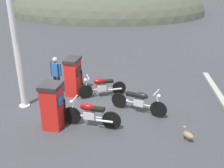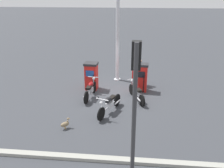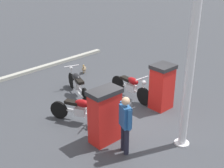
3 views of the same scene
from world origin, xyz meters
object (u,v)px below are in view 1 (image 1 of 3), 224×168
object	(u,v)px
motorcycle_near_pump	(90,114)
fuel_pump_far	(73,76)
motorcycle_far_pump	(102,87)
canopy_support_pole	(16,46)
motorcycle_extra	(139,101)
attendant_person	(56,73)
wandering_duck	(188,135)
fuel_pump_near	(53,106)

from	to	relation	value
motorcycle_near_pump	fuel_pump_far	bearing A→B (deg)	115.13
motorcycle_far_pump	canopy_support_pole	size ratio (longest dim) A/B	0.39
motorcycle_extra	motorcycle_near_pump	bearing A→B (deg)	-144.17
motorcycle_far_pump	attendant_person	world-z (taller)	attendant_person
wandering_duck	attendant_person	bearing A→B (deg)	148.86
motorcycle_near_pump	wandering_duck	world-z (taller)	motorcycle_near_pump
fuel_pump_near	fuel_pump_far	size ratio (longest dim) A/B	0.98
fuel_pump_near	fuel_pump_far	world-z (taller)	fuel_pump_far
motorcycle_extra	attendant_person	size ratio (longest dim) A/B	1.27
motorcycle_near_pump	attendant_person	size ratio (longest dim) A/B	1.25
attendant_person	motorcycle_far_pump	bearing A→B (deg)	-4.89
fuel_pump_far	motorcycle_far_pump	size ratio (longest dim) A/B	0.83
fuel_pump_near	motorcycle_far_pump	world-z (taller)	fuel_pump_near
wandering_duck	motorcycle_extra	bearing A→B (deg)	132.39
fuel_pump_far	fuel_pump_near	bearing A→B (deg)	-90.00
canopy_support_pole	motorcycle_extra	bearing A→B (deg)	-0.45
motorcycle_near_pump	motorcycle_extra	xyz separation A→B (m)	(1.54, 1.12, -0.00)
fuel_pump_far	canopy_support_pole	bearing A→B (deg)	-140.57
attendant_person	canopy_support_pole	distance (m)	2.12
fuel_pump_near	fuel_pump_far	xyz separation A→B (m)	(-0.00, 2.60, 0.01)
motorcycle_near_pump	attendant_person	bearing A→B (deg)	127.18
motorcycle_far_pump	fuel_pump_near	bearing A→B (deg)	-115.99
motorcycle_far_pump	wandering_duck	size ratio (longest dim) A/B	4.20
motorcycle_far_pump	motorcycle_extra	size ratio (longest dim) A/B	0.93
attendant_person	canopy_support_pole	size ratio (longest dim) A/B	0.33
motorcycle_near_pump	motorcycle_far_pump	xyz separation A→B (m)	(0.04, 2.30, -0.04)
fuel_pump_far	attendant_person	bearing A→B (deg)	179.85
motorcycle_extra	canopy_support_pole	bearing A→B (deg)	179.55
attendant_person	wandering_duck	xyz separation A→B (m)	(4.87, -2.94, -0.67)
fuel_pump_far	motorcycle_near_pump	bearing A→B (deg)	-64.87
fuel_pump_near	motorcycle_extra	size ratio (longest dim) A/B	0.76
fuel_pump_far	canopy_support_pole	xyz separation A→B (m)	(-1.59, -1.31, 1.52)
motorcycle_near_pump	canopy_support_pole	world-z (taller)	canopy_support_pole
motorcycle_near_pump	motorcycle_far_pump	size ratio (longest dim) A/B	1.05
motorcycle_near_pump	canopy_support_pole	bearing A→B (deg)	157.30
fuel_pump_far	motorcycle_far_pump	distance (m)	1.25
motorcycle_near_pump	attendant_person	distance (m)	3.12
fuel_pump_far	attendant_person	world-z (taller)	attendant_person
fuel_pump_near	attendant_person	bearing A→B (deg)	105.33
fuel_pump_near	wandering_duck	bearing A→B (deg)	-4.65
motorcycle_near_pump	motorcycle_extra	size ratio (longest dim) A/B	0.98
attendant_person	fuel_pump_near	bearing A→B (deg)	-74.67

